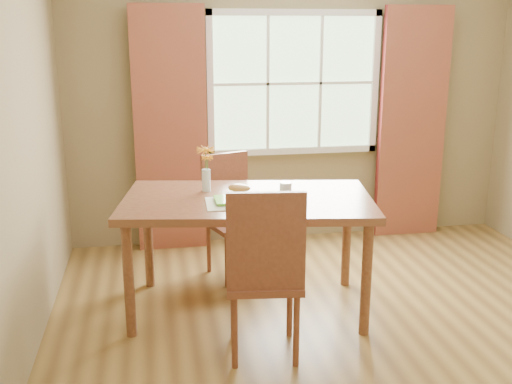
{
  "coord_description": "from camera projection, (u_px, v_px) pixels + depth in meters",
  "views": [
    {
      "loc": [
        -1.31,
        -3.59,
        2.0
      ],
      "look_at": [
        -0.62,
        0.35,
        0.9
      ],
      "focal_mm": 42.0,
      "sensor_mm": 36.0,
      "label": 1
    }
  ],
  "objects": [
    {
      "name": "plate",
      "position": [
        231.0,
        201.0,
        4.09
      ],
      "size": [
        0.22,
        0.22,
        0.01
      ],
      "primitive_type": "cube",
      "rotation": [
        0.0,
        0.0,
        0.0
      ],
      "color": "#67C832",
      "rests_on": "placemat"
    },
    {
      "name": "placemat",
      "position": [
        239.0,
        203.0,
        4.06
      ],
      "size": [
        0.46,
        0.35,
        0.01
      ],
      "primitive_type": "cube",
      "rotation": [
        0.0,
        0.0,
        -0.03
      ],
      "color": "silver",
      "rests_on": "dining_table"
    },
    {
      "name": "flower_vase",
      "position": [
        206.0,
        165.0,
        4.32
      ],
      "size": [
        0.13,
        0.13,
        0.33
      ],
      "color": "silver",
      "rests_on": "dining_table"
    },
    {
      "name": "croissant_sandwich",
      "position": [
        239.0,
        193.0,
        4.04
      ],
      "size": [
        0.19,
        0.16,
        0.12
      ],
      "rotation": [
        0.0,
        0.0,
        -0.38
      ],
      "color": "gold",
      "rests_on": "plate"
    },
    {
      "name": "curtain_right",
      "position": [
        412.0,
        124.0,
        5.75
      ],
      "size": [
        0.65,
        0.08,
        2.2
      ],
      "primitive_type": "cube",
      "color": "maroon",
      "rests_on": "room"
    },
    {
      "name": "chair_far",
      "position": [
        231.0,
        209.0,
        4.94
      ],
      "size": [
        0.53,
        0.53,
        1.0
      ],
      "rotation": [
        0.0,
        0.0,
        0.34
      ],
      "color": "brown",
      "rests_on": "room"
    },
    {
      "name": "room",
      "position": [
        362.0,
        134.0,
        3.8
      ],
      "size": [
        4.24,
        3.84,
        2.74
      ],
      "color": "olive",
      "rests_on": "ground"
    },
    {
      "name": "chair_near",
      "position": [
        265.0,
        268.0,
        3.59
      ],
      "size": [
        0.51,
        0.51,
        1.11
      ],
      "rotation": [
        0.0,
        0.0,
        -0.12
      ],
      "color": "brown",
      "rests_on": "room"
    },
    {
      "name": "window",
      "position": [
        294.0,
        83.0,
        5.53
      ],
      "size": [
        1.62,
        0.06,
        1.32
      ],
      "color": "#B2DEA8",
      "rests_on": "room"
    },
    {
      "name": "water_glass",
      "position": [
        286.0,
        192.0,
        4.13
      ],
      "size": [
        0.08,
        0.08,
        0.12
      ],
      "color": "silver",
      "rests_on": "dining_table"
    },
    {
      "name": "curtain_left",
      "position": [
        171.0,
        131.0,
        5.36
      ],
      "size": [
        0.65,
        0.08,
        2.2
      ],
      "primitive_type": "cube",
      "color": "maroon",
      "rests_on": "room"
    },
    {
      "name": "dining_table",
      "position": [
        248.0,
        209.0,
        4.23
      ],
      "size": [
        1.87,
        1.24,
        0.85
      ],
      "rotation": [
        0.0,
        0.0,
        -0.16
      ],
      "color": "brown",
      "rests_on": "room"
    }
  ]
}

